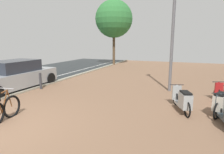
{
  "coord_description": "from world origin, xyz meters",
  "views": [
    {
      "loc": [
        4.74,
        -3.34,
        2.37
      ],
      "look_at": [
        2.13,
        3.23,
        1.04
      ],
      "focal_mm": 30.0,
      "sensor_mm": 36.0,
      "label": 1
    }
  ],
  "objects_px": {
    "bicycle_foreground": "(1,109)",
    "bollard_far": "(41,81)",
    "scooter_far": "(223,102)",
    "parked_car_near": "(14,76)",
    "lamp_post": "(173,25)",
    "scooter_extra": "(183,100)",
    "street_tree": "(114,19)"
  },
  "relations": [
    {
      "from": "bicycle_foreground",
      "to": "bollard_far",
      "type": "relative_size",
      "value": 1.68
    },
    {
      "from": "scooter_far",
      "to": "parked_car_near",
      "type": "distance_m",
      "value": 9.24
    },
    {
      "from": "scooter_far",
      "to": "lamp_post",
      "type": "xyz_separation_m",
      "value": [
        -1.87,
        2.53,
        2.7
      ]
    },
    {
      "from": "parked_car_near",
      "to": "bollard_far",
      "type": "xyz_separation_m",
      "value": [
        1.24,
        0.47,
        -0.26
      ]
    },
    {
      "from": "scooter_extra",
      "to": "street_tree",
      "type": "bearing_deg",
      "value": 121.03
    },
    {
      "from": "scooter_extra",
      "to": "scooter_far",
      "type": "bearing_deg",
      "value": 9.3
    },
    {
      "from": "scooter_far",
      "to": "bollard_far",
      "type": "relative_size",
      "value": 2.09
    },
    {
      "from": "bollard_far",
      "to": "scooter_far",
      "type": "bearing_deg",
      "value": -3.53
    },
    {
      "from": "scooter_extra",
      "to": "parked_car_near",
      "type": "bearing_deg",
      "value": 178.4
    },
    {
      "from": "scooter_far",
      "to": "parked_car_near",
      "type": "relative_size",
      "value": 0.4
    },
    {
      "from": "scooter_far",
      "to": "lamp_post",
      "type": "relative_size",
      "value": 0.31
    },
    {
      "from": "parked_car_near",
      "to": "bollard_far",
      "type": "distance_m",
      "value": 1.35
    },
    {
      "from": "scooter_extra",
      "to": "lamp_post",
      "type": "relative_size",
      "value": 0.3
    },
    {
      "from": "bicycle_foreground",
      "to": "scooter_far",
      "type": "relative_size",
      "value": 0.81
    },
    {
      "from": "scooter_far",
      "to": "street_tree",
      "type": "relative_size",
      "value": 0.27
    },
    {
      "from": "parked_car_near",
      "to": "lamp_post",
      "type": "xyz_separation_m",
      "value": [
        7.36,
        2.5,
        2.45
      ]
    },
    {
      "from": "parked_car_near",
      "to": "street_tree",
      "type": "bearing_deg",
      "value": 85.18
    },
    {
      "from": "scooter_extra",
      "to": "parked_car_near",
      "type": "distance_m",
      "value": 8.02
    },
    {
      "from": "bicycle_foreground",
      "to": "parked_car_near",
      "type": "relative_size",
      "value": 0.32
    },
    {
      "from": "bollard_far",
      "to": "street_tree",
      "type": "bearing_deg",
      "value": 91.4
    },
    {
      "from": "street_tree",
      "to": "bollard_far",
      "type": "bearing_deg",
      "value": -88.6
    },
    {
      "from": "lamp_post",
      "to": "street_tree",
      "type": "height_order",
      "value": "street_tree"
    },
    {
      "from": "scooter_extra",
      "to": "parked_car_near",
      "type": "height_order",
      "value": "parked_car_near"
    },
    {
      "from": "parked_car_near",
      "to": "bollard_far",
      "type": "relative_size",
      "value": 5.24
    },
    {
      "from": "scooter_far",
      "to": "bollard_far",
      "type": "xyz_separation_m",
      "value": [
        -8.0,
        0.49,
        -0.0
      ]
    },
    {
      "from": "scooter_far",
      "to": "scooter_extra",
      "type": "height_order",
      "value": "scooter_far"
    },
    {
      "from": "street_tree",
      "to": "bollard_far",
      "type": "height_order",
      "value": "street_tree"
    },
    {
      "from": "scooter_extra",
      "to": "bollard_far",
      "type": "height_order",
      "value": "bollard_far"
    },
    {
      "from": "bicycle_foreground",
      "to": "scooter_far",
      "type": "height_order",
      "value": "bicycle_foreground"
    },
    {
      "from": "scooter_far",
      "to": "lamp_post",
      "type": "distance_m",
      "value": 4.14
    },
    {
      "from": "scooter_far",
      "to": "street_tree",
      "type": "distance_m",
      "value": 14.79
    },
    {
      "from": "scooter_extra",
      "to": "street_tree",
      "type": "distance_m",
      "value": 14.31
    }
  ]
}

